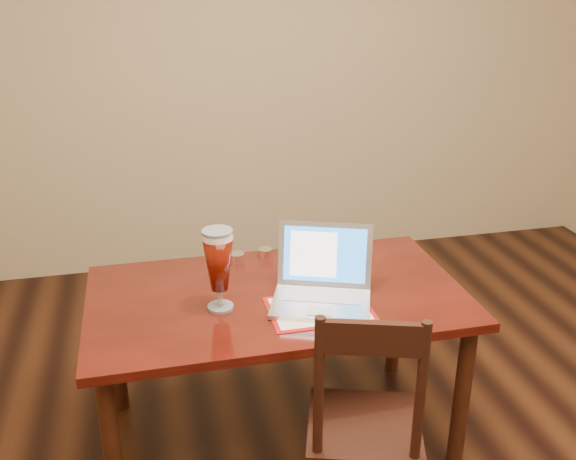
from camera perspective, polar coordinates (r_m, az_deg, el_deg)
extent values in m
cube|color=tan|center=(4.05, -1.24, 15.48)|extent=(4.50, 0.01, 2.70)
cube|color=#51100A|center=(2.50, -0.97, -5.97)|extent=(1.44, 0.81, 0.04)
cylinder|color=#36170D|center=(2.38, -15.34, -18.45)|extent=(0.06, 0.06, 0.64)
cylinder|color=#36170D|center=(2.62, 15.19, -14.13)|extent=(0.06, 0.06, 0.64)
cylinder|color=#36170D|center=(2.92, -15.11, -9.95)|extent=(0.06, 0.06, 0.64)
cylinder|color=#36170D|center=(3.12, 9.55, -7.19)|extent=(0.06, 0.06, 0.64)
cube|color=#A10F0E|center=(2.38, 2.82, -7.04)|extent=(0.38, 0.27, 0.00)
cube|color=white|center=(2.38, 2.82, -7.00)|extent=(0.34, 0.23, 0.00)
cube|color=silver|center=(2.39, 2.94, -6.57)|extent=(0.42, 0.36, 0.02)
cube|color=silver|center=(2.43, 3.04, -5.82)|extent=(0.32, 0.21, 0.00)
cube|color=#B1B2B6|center=(2.32, 2.80, -7.21)|extent=(0.11, 0.09, 0.00)
cube|color=silver|center=(2.47, 3.29, -2.19)|extent=(0.36, 0.19, 0.24)
cube|color=blue|center=(2.46, 3.28, -2.22)|extent=(0.32, 0.16, 0.20)
cube|color=white|center=(2.47, 2.28, -2.17)|extent=(0.18, 0.11, 0.17)
cylinder|color=silver|center=(2.39, -6.01, -6.80)|extent=(0.10, 0.10, 0.01)
cylinder|color=silver|center=(2.37, -6.05, -5.97)|extent=(0.02, 0.02, 0.07)
cylinder|color=white|center=(2.27, -6.30, -0.54)|extent=(0.11, 0.11, 0.02)
cylinder|color=silver|center=(2.26, -6.31, -0.15)|extent=(0.11, 0.11, 0.01)
cylinder|color=white|center=(2.73, -4.52, -2.48)|extent=(0.06, 0.06, 0.04)
cylinder|color=white|center=(2.77, -2.04, -2.06)|extent=(0.06, 0.06, 0.04)
cube|color=black|center=(2.30, 6.78, -17.01)|extent=(0.47, 0.46, 0.04)
cylinder|color=black|center=(2.54, 2.81, -18.38)|extent=(0.04, 0.04, 0.37)
cylinder|color=black|center=(2.55, 10.12, -18.51)|extent=(0.04, 0.04, 0.37)
cylinder|color=black|center=(2.02, 2.75, -13.76)|extent=(0.03, 0.03, 0.49)
cylinder|color=black|center=(2.04, 11.71, -13.92)|extent=(0.03, 0.03, 0.49)
cube|color=black|center=(1.92, 7.51, -9.52)|extent=(0.30, 0.12, 0.11)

